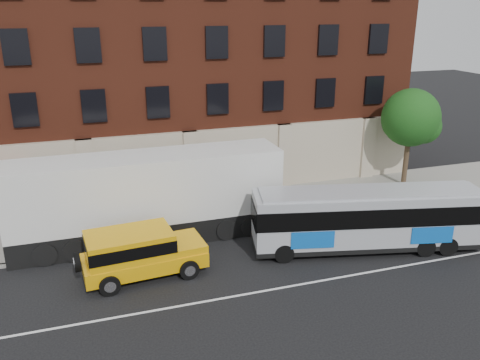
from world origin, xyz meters
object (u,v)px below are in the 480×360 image
object	(u,v)px
sign_pole	(35,232)
shipping_container	(148,199)
yellow_suv	(138,251)
street_tree	(411,120)
city_bus	(368,217)

from	to	relation	value
sign_pole	shipping_container	world-z (taller)	shipping_container
yellow_suv	shipping_container	world-z (taller)	shipping_container
street_tree	yellow_suv	size ratio (longest dim) A/B	1.11
street_tree	shipping_container	distance (m)	17.14
city_bus	shipping_container	xyz separation A→B (m)	(-9.73, 4.29, 0.52)
yellow_suv	city_bus	bearing A→B (deg)	-4.05
sign_pole	city_bus	xyz separation A→B (m)	(14.98, -3.56, 0.20)
street_tree	city_bus	bearing A→B (deg)	-135.65
sign_pole	street_tree	distance (m)	22.49
street_tree	shipping_container	xyz separation A→B (m)	(-16.79, -2.61, -2.24)
sign_pole	shipping_container	size ratio (longest dim) A/B	0.19
street_tree	shipping_container	world-z (taller)	street_tree
sign_pole	street_tree	bearing A→B (deg)	8.61
street_tree	yellow_suv	world-z (taller)	street_tree
city_bus	yellow_suv	bearing A→B (deg)	175.95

